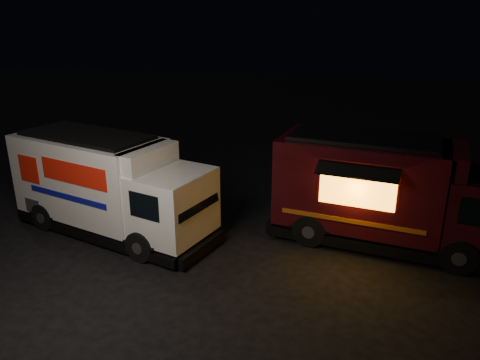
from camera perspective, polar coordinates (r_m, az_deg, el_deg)
ground at (r=13.48m, az=-8.46°, el=-8.67°), size 80.00×80.00×0.00m
white_truck at (r=14.43m, az=-15.27°, el=-0.70°), size 6.98×4.26×2.99m
red_truck at (r=13.94m, az=17.96°, el=-1.41°), size 7.08×3.79×3.13m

